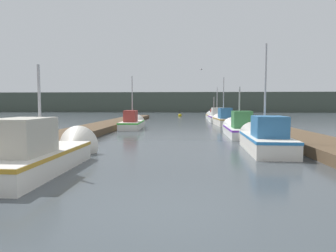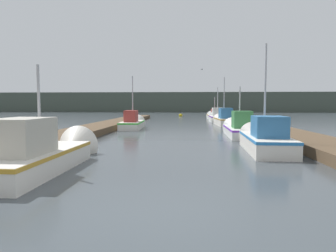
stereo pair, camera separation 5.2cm
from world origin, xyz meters
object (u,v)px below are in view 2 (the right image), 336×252
fishing_boat_1 (263,139)px  fishing_boat_3 (133,123)px  fishing_boat_6 (214,116)px  seagull_lead (202,69)px  fishing_boat_2 (238,128)px  fishing_boat_5 (217,117)px  mooring_piling_1 (229,116)px  channel_buoy (181,115)px  fishing_boat_0 (45,152)px  fishing_boat_4 (223,119)px  mooring_piling_0 (236,120)px

fishing_boat_1 → fishing_boat_3: 13.24m
fishing_boat_6 → fishing_boat_3: bearing=-121.0°
seagull_lead → fishing_boat_2: bearing=3.3°
fishing_boat_1 → fishing_boat_5: bearing=92.3°
fishing_boat_1 → mooring_piling_1: fishing_boat_1 is taller
fishing_boat_5 → channel_buoy: (-4.30, 13.69, -0.33)m
channel_buoy → fishing_boat_3: bearing=-98.0°
mooring_piling_1 → fishing_boat_0: bearing=-109.6°
fishing_boat_3 → mooring_piling_1: 12.93m
fishing_boat_3 → fishing_boat_4: size_ratio=1.11×
fishing_boat_1 → fishing_boat_6: fishing_boat_1 is taller
fishing_boat_0 → fishing_boat_3: fishing_boat_3 is taller
mooring_piling_1 → seagull_lead: seagull_lead is taller
fishing_boat_1 → channel_buoy: size_ratio=4.85×
fishing_boat_6 → mooring_piling_0: fishing_boat_6 is taller
channel_buoy → mooring_piling_0: bearing=-73.9°
fishing_boat_1 → fishing_boat_2: bearing=92.9°
fishing_boat_1 → fishing_boat_2: 5.95m
fishing_boat_6 → seagull_lead: bearing=-108.2°
fishing_boat_1 → fishing_boat_2: size_ratio=0.88×
fishing_boat_2 → channel_buoy: fishing_boat_2 is taller
fishing_boat_1 → fishing_boat_5: 20.27m
fishing_boat_2 → channel_buoy: size_ratio=5.50×
fishing_boat_4 → mooring_piling_0: bearing=-0.9°
fishing_boat_3 → fishing_boat_5: size_ratio=1.27×
fishing_boat_5 → fishing_boat_6: size_ratio=0.91×
fishing_boat_5 → channel_buoy: size_ratio=4.23×
fishing_boat_3 → mooring_piling_0: 9.61m
fishing_boat_5 → channel_buoy: 14.35m
fishing_boat_4 → mooring_piling_1: size_ratio=4.10×
seagull_lead → fishing_boat_4: bearing=25.6°
fishing_boat_3 → fishing_boat_6: 16.50m
fishing_boat_6 → seagull_lead: size_ratio=8.85×
fishing_boat_1 → fishing_boat_6: bearing=92.0°
fishing_boat_2 → channel_buoy: bearing=99.7°
fishing_boat_6 → mooring_piling_1: fishing_boat_6 is taller
mooring_piling_0 → seagull_lead: 6.55m
channel_buoy → seagull_lead: 16.77m
fishing_boat_3 → fishing_boat_0: bearing=-92.2°
fishing_boat_6 → fishing_boat_1: bearing=-93.9°
fishing_boat_2 → fishing_boat_1: bearing=-88.5°
fishing_boat_1 → mooring_piling_1: (1.33, 20.46, 0.15)m
fishing_boat_2 → fishing_boat_6: fishing_boat_2 is taller
mooring_piling_1 → channel_buoy: (-5.54, 13.50, -0.47)m
fishing_boat_1 → mooring_piling_0: fishing_boat_1 is taller
fishing_boat_2 → fishing_boat_3: fishing_boat_3 is taller
fishing_boat_0 → fishing_boat_2: fishing_boat_0 is taller
mooring_piling_0 → channel_buoy: mooring_piling_0 is taller
fishing_boat_0 → channel_buoy: fishing_boat_0 is taller
fishing_boat_5 → fishing_boat_3: bearing=-129.8°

